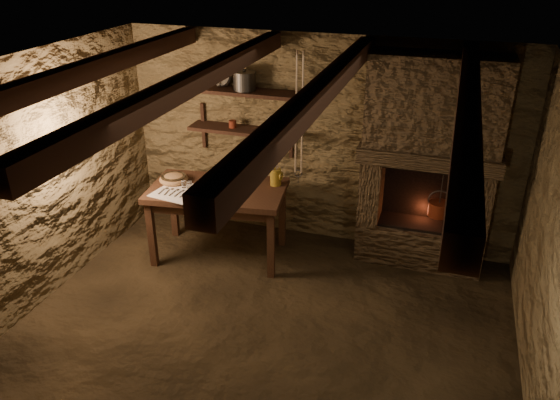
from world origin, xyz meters
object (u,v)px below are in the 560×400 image
(work_table, at_px, (219,219))
(iron_stockpot, at_px, (245,82))
(stoneware_jug, at_px, (276,169))
(red_pot, at_px, (439,208))
(wooden_bowl, at_px, (174,179))

(work_table, bearing_deg, iron_stockpot, 72.68)
(work_table, relative_size, iron_stockpot, 6.35)
(work_table, distance_m, stoneware_jug, 0.86)
(work_table, bearing_deg, red_pot, 4.55)
(work_table, height_order, red_pot, red_pot)
(wooden_bowl, bearing_deg, stoneware_jug, 14.49)
(work_table, relative_size, wooden_bowl, 4.89)
(red_pot, bearing_deg, stoneware_jug, -172.24)
(work_table, height_order, iron_stockpot, iron_stockpot)
(stoneware_jug, distance_m, red_pot, 1.79)
(stoneware_jug, distance_m, wooden_bowl, 1.15)
(iron_stockpot, bearing_deg, stoneware_jug, -36.84)
(iron_stockpot, height_order, red_pot, iron_stockpot)
(work_table, xyz_separation_m, wooden_bowl, (-0.52, -0.01, 0.42))
(stoneware_jug, height_order, iron_stockpot, iron_stockpot)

